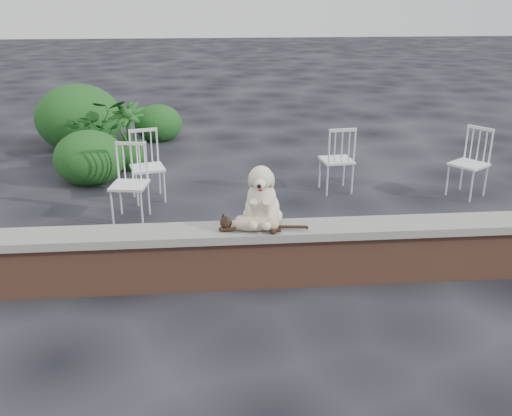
{
  "coord_description": "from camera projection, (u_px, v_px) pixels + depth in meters",
  "views": [
    {
      "loc": [
        -0.78,
        -4.86,
        2.67
      ],
      "look_at": [
        -0.33,
        0.2,
        0.7
      ],
      "focal_mm": 39.64,
      "sensor_mm": 36.0,
      "label": 1
    }
  ],
  "objects": [
    {
      "name": "capstone",
      "position": [
        293.0,
        230.0,
        5.34
      ],
      "size": [
        6.2,
        0.4,
        0.08
      ],
      "primitive_type": "cube",
      "color": "slate",
      "rests_on": "brick_wall"
    },
    {
      "name": "dog",
      "position": [
        262.0,
        193.0,
        5.27
      ],
      "size": [
        0.51,
        0.61,
        0.63
      ],
      "primitive_type": null,
      "rotation": [
        0.0,
        0.0,
        -0.2
      ],
      "color": "beige",
      "rests_on": "capstone"
    },
    {
      "name": "ground",
      "position": [
        292.0,
        281.0,
        5.54
      ],
      "size": [
        60.0,
        60.0,
        0.0
      ],
      "primitive_type": "plane",
      "color": "black",
      "rests_on": "ground"
    },
    {
      "name": "potted_plant_b",
      "position": [
        128.0,
        137.0,
        8.82
      ],
      "size": [
        0.73,
        0.73,
        1.04
      ],
      "primitive_type": "imported",
      "rotation": [
        0.0,
        0.0,
        -0.3
      ],
      "color": "#144819",
      "rests_on": "ground"
    },
    {
      "name": "chair_d",
      "position": [
        469.0,
        163.0,
        7.66
      ],
      "size": [
        0.78,
        0.78,
        0.94
      ],
      "primitive_type": null,
      "rotation": [
        0.0,
        0.0,
        -0.95
      ],
      "color": "white",
      "rests_on": "ground"
    },
    {
      "name": "brick_wall",
      "position": [
        292.0,
        258.0,
        5.45
      ],
      "size": [
        6.0,
        0.3,
        0.5
      ],
      "primitive_type": "cube",
      "color": "brown",
      "rests_on": "ground"
    },
    {
      "name": "chair_a",
      "position": [
        147.0,
        167.0,
        7.5
      ],
      "size": [
        0.68,
        0.68,
        0.94
      ],
      "primitive_type": null,
      "rotation": [
        0.0,
        0.0,
        0.25
      ],
      "color": "white",
      "rests_on": "ground"
    },
    {
      "name": "cat",
      "position": [
        255.0,
        222.0,
        5.21
      ],
      "size": [
        1.0,
        0.42,
        0.16
      ],
      "primitive_type": null,
      "rotation": [
        0.0,
        0.0,
        -0.2
      ],
      "color": "tan",
      "rests_on": "capstone"
    },
    {
      "name": "potted_plant_a",
      "position": [
        98.0,
        133.0,
        8.97
      ],
      "size": [
        1.2,
        1.12,
        1.09
      ],
      "primitive_type": "imported",
      "rotation": [
        0.0,
        0.0,
        0.32
      ],
      "color": "#144819",
      "rests_on": "ground"
    },
    {
      "name": "shrubbery",
      "position": [
        93.0,
        126.0,
        9.72
      ],
      "size": [
        2.55,
        3.34,
        1.2
      ],
      "color": "#144819",
      "rests_on": "ground"
    },
    {
      "name": "chair_b",
      "position": [
        129.0,
        184.0,
        6.84
      ],
      "size": [
        0.64,
        0.64,
        0.94
      ],
      "primitive_type": null,
      "rotation": [
        0.0,
        0.0,
        -0.15
      ],
      "color": "white",
      "rests_on": "ground"
    },
    {
      "name": "chair_c",
      "position": [
        337.0,
        159.0,
        7.85
      ],
      "size": [
        0.61,
        0.61,
        0.94
      ],
      "primitive_type": null,
      "rotation": [
        0.0,
        0.0,
        3.24
      ],
      "color": "white",
      "rests_on": "ground"
    }
  ]
}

